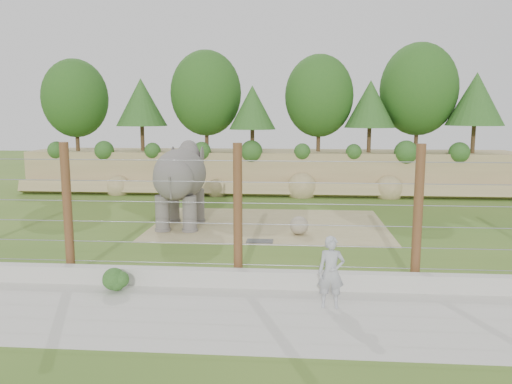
# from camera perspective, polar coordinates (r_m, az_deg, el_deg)

# --- Properties ---
(ground) EXTENTS (90.00, 90.00, 0.00)m
(ground) POSITION_cam_1_polar(r_m,az_deg,el_deg) (18.98, -0.48, -5.71)
(ground) COLOR #3F6622
(ground) RESTS_ON ground
(back_embankment) EXTENTS (30.00, 5.52, 8.77)m
(back_embankment) POSITION_cam_1_polar(r_m,az_deg,el_deg) (31.00, 2.67, 7.37)
(back_embankment) COLOR #9A8757
(back_embankment) RESTS_ON ground
(dirt_patch) EXTENTS (10.00, 7.00, 0.02)m
(dirt_patch) POSITION_cam_1_polar(r_m,az_deg,el_deg) (21.85, 1.52, -3.73)
(dirt_patch) COLOR tan
(dirt_patch) RESTS_ON ground
(drain_grate) EXTENTS (1.00, 0.60, 0.03)m
(drain_grate) POSITION_cam_1_polar(r_m,az_deg,el_deg) (18.95, 0.44, -5.63)
(drain_grate) COLOR #262628
(drain_grate) RESTS_ON dirt_patch
(elephant) EXTENTS (1.91, 4.35, 3.50)m
(elephant) POSITION_cam_1_polar(r_m,az_deg,el_deg) (21.44, -8.64, 0.66)
(elephant) COLOR #5A5450
(elephant) RESTS_ON ground
(stone_ball) EXTENTS (0.74, 0.74, 0.74)m
(stone_ball) POSITION_cam_1_polar(r_m,az_deg,el_deg) (20.02, 4.94, -3.82)
(stone_ball) COLOR gray
(stone_ball) RESTS_ON dirt_patch
(retaining_wall) EXTENTS (26.00, 0.35, 0.50)m
(retaining_wall) POSITION_cam_1_polar(r_m,az_deg,el_deg) (14.14, -2.29, -9.83)
(retaining_wall) COLOR beige
(retaining_wall) RESTS_ON ground
(walkway) EXTENTS (26.00, 4.00, 0.01)m
(walkway) POSITION_cam_1_polar(r_m,az_deg,el_deg) (12.37, -3.41, -13.87)
(walkway) COLOR beige
(walkway) RESTS_ON ground
(barrier_fence) EXTENTS (20.26, 0.26, 4.00)m
(barrier_fence) POSITION_cam_1_polar(r_m,az_deg,el_deg) (14.16, -2.09, -2.46)
(barrier_fence) COLOR brown
(barrier_fence) RESTS_ON ground
(walkway_shrub) EXTENTS (0.63, 0.63, 0.63)m
(walkway_shrub) POSITION_cam_1_polar(r_m,az_deg,el_deg) (14.10, -15.72, -9.90)
(walkway_shrub) COLOR #2B561C
(walkway_shrub) RESTS_ON walkway
(zookeeper) EXTENTS (0.67, 0.45, 1.80)m
(zookeeper) POSITION_cam_1_polar(r_m,az_deg,el_deg) (12.65, 8.58, -9.05)
(zookeeper) COLOR silver
(zookeeper) RESTS_ON walkway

